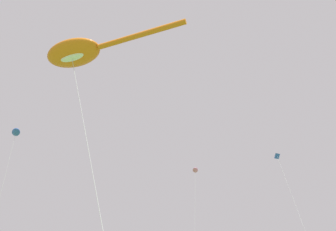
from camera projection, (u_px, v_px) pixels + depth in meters
name	position (u px, v px, depth m)	size (l,w,h in m)	color
big_show_kite	(79.00, 52.00, 20.44)	(4.90, 9.03, 18.83)	orange
small_kite_tiny_distant	(195.00, 174.00, 32.52)	(1.32, 1.41, 19.48)	pink
small_kite_diamond_red	(287.00, 183.00, 26.68)	(3.37, 2.74, 18.54)	blue
small_kite_bird_shape	(15.00, 134.00, 30.45)	(3.12, 1.44, 21.05)	blue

